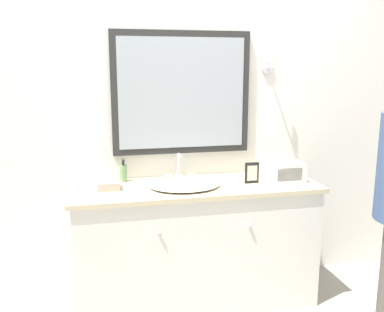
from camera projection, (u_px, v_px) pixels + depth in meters
The scene contains 7 objects.
wall_back at pixel (186, 115), 3.07m from camera, with size 8.00×0.18×2.55m.
vanity_counter at pixel (195, 244), 2.95m from camera, with size 1.66×0.57×0.84m.
sink_basin at pixel (184, 184), 2.83m from camera, with size 0.47×0.43×0.19m.
soap_bottle at pixel (123, 173), 2.94m from camera, with size 0.05×0.05×0.16m.
appliance_box at pixel (285, 172), 2.95m from camera, with size 0.25×0.15×0.13m.
picture_frame at pixel (252, 173), 2.90m from camera, with size 0.10×0.01×0.14m.
hand_towel_near_sink at pixel (108, 185), 2.76m from camera, with size 0.14×0.13×0.05m.
Camera 1 is at (-0.63, -2.40, 1.61)m, focal length 40.00 mm.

